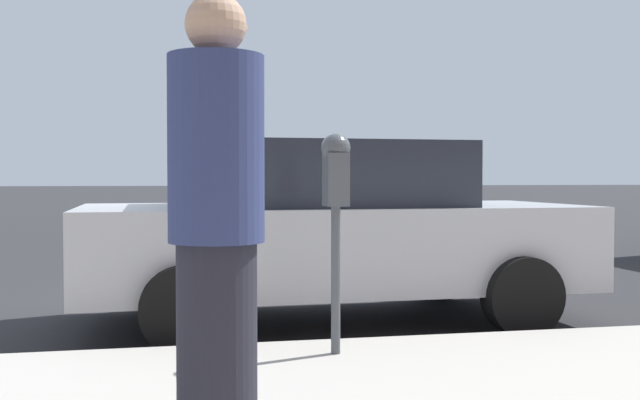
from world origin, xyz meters
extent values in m
plane|color=#2B2B2D|center=(0.00, 0.00, 0.00)|extent=(220.00, 220.00, 0.00)
cylinder|color=#4C5156|center=(-2.63, -0.37, 0.61)|extent=(0.06, 0.06, 0.95)
cube|color=#4C5156|center=(-2.63, -0.37, 1.25)|extent=(0.20, 0.14, 0.34)
sphere|color=#4C5156|center=(-2.63, -0.37, 1.46)|extent=(0.19, 0.19, 0.19)
cube|color=#B21919|center=(-2.52, -0.37, 1.21)|extent=(0.01, 0.11, 0.12)
cube|color=black|center=(-2.52, -0.37, 1.33)|extent=(0.01, 0.10, 0.08)
cube|color=#B7BABF|center=(-0.91, -0.73, 0.67)|extent=(1.96, 4.35, 0.70)
cube|color=#232833|center=(-0.92, -0.56, 1.30)|extent=(1.69, 2.45, 0.54)
cylinder|color=black|center=(0.05, -2.05, 0.32)|extent=(0.23, 0.64, 0.64)
cylinder|color=black|center=(-1.81, -2.09, 0.32)|extent=(0.23, 0.64, 0.64)
cylinder|color=black|center=(-0.01, 0.62, 0.32)|extent=(0.23, 0.64, 0.64)
cylinder|color=black|center=(-1.87, 0.58, 0.32)|extent=(0.23, 0.64, 0.64)
cylinder|color=#23232D|center=(-4.34, 0.50, 0.57)|extent=(0.32, 0.32, 0.88)
cylinder|color=navy|center=(-4.34, 0.50, 1.38)|extent=(0.38, 0.38, 0.74)
sphere|color=tan|center=(-4.34, 0.50, 1.87)|extent=(0.24, 0.24, 0.24)
sphere|color=tan|center=(-4.29, 0.40, 1.87)|extent=(0.07, 0.07, 0.07)
camera|label=1|loc=(-7.31, 0.69, 1.27)|focal=42.00mm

